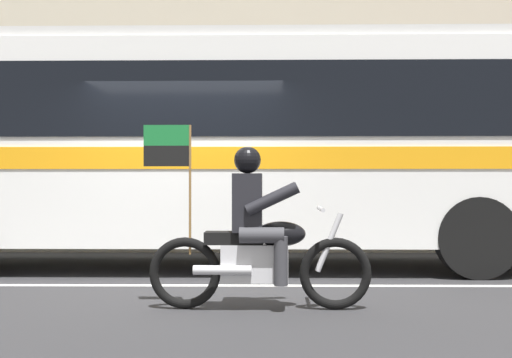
# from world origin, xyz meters

# --- Properties ---
(ground_plane) EXTENTS (60.00, 60.00, 0.00)m
(ground_plane) POSITION_xyz_m (0.00, 0.00, 0.00)
(ground_plane) COLOR #2B2B2D
(sidewalk_curb) EXTENTS (28.00, 3.80, 0.15)m
(sidewalk_curb) POSITION_xyz_m (0.00, 5.10, 0.07)
(sidewalk_curb) COLOR #A39E93
(sidewalk_curb) RESTS_ON ground_plane
(lane_center_stripe) EXTENTS (26.60, 0.14, 0.01)m
(lane_center_stripe) POSITION_xyz_m (0.00, -0.60, 0.00)
(lane_center_stripe) COLOR silver
(lane_center_stripe) RESTS_ON ground_plane
(office_building_facade) EXTENTS (28.00, 0.89, 10.01)m
(office_building_facade) POSITION_xyz_m (0.00, 7.39, 5.01)
(office_building_facade) COLOR #B2A893
(office_building_facade) RESTS_ON ground_plane
(transit_bus) EXTENTS (11.40, 2.68, 3.22)m
(transit_bus) POSITION_xyz_m (0.58, 1.19, 1.88)
(transit_bus) COLOR white
(transit_bus) RESTS_ON ground_plane
(motorcycle_with_rider) EXTENTS (2.20, 0.64, 1.78)m
(motorcycle_with_rider) POSITION_xyz_m (0.95, -2.08, 0.67)
(motorcycle_with_rider) COLOR black
(motorcycle_with_rider) RESTS_ON ground_plane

